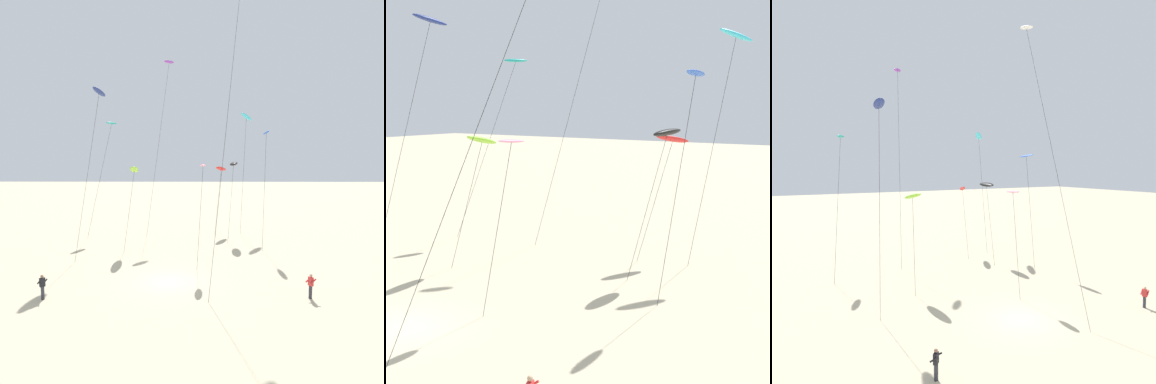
# 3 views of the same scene
# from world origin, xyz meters

# --- Properties ---
(ground_plane) EXTENTS (260.00, 260.00, 0.00)m
(ground_plane) POSITION_xyz_m (0.00, 0.00, 0.00)
(ground_plane) COLOR beige
(kite_black) EXTENTS (1.60, 4.98, 9.27)m
(kite_black) POSITION_xyz_m (6.60, 15.30, 8.88)
(kite_black) COLOR black
(kite_black) RESTS_ON ground
(kite_lime) EXTENTS (1.33, 4.08, 8.79)m
(kite_lime) POSITION_xyz_m (-4.46, 10.31, 8.28)
(kite_lime) COLOR #8CD833
(kite_lime) RESTS_ON ground
(kite_teal) EXTENTS (2.36, 7.01, 14.50)m
(kite_teal) POSITION_xyz_m (-9.28, 19.79, 14.15)
(kite_teal) COLOR teal
(kite_teal) RESTS_ON ground
(kite_cyan) EXTENTS (2.40, 5.68, 15.84)m
(kite_cyan) POSITION_xyz_m (8.93, 21.09, 15.19)
(kite_cyan) COLOR #33BFE0
(kite_cyan) RESTS_ON ground
(kite_blue) EXTENTS (1.04, 3.81, 12.52)m
(kite_blue) POSITION_xyz_m (9.69, 11.66, 12.08)
(kite_blue) COLOR blue
(kite_blue) RESTS_ON ground
(kite_pink) EXTENTS (0.86, 2.83, 8.95)m
(kite_pink) POSITION_xyz_m (2.70, 4.77, 8.67)
(kite_pink) COLOR pink
(kite_pink) RESTS_ON ground
(kite_red) EXTENTS (2.04, 4.81, 8.74)m
(kite_red) POSITION_xyz_m (5.38, 19.15, 8.21)
(kite_red) COLOR red
(kite_red) RESTS_ON ground
(kite_navy) EXTENTS (1.84, 5.90, 16.52)m
(kite_navy) POSITION_xyz_m (-7.66, 9.15, 16.00)
(kite_navy) COLOR navy
(kite_navy) RESTS_ON ground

